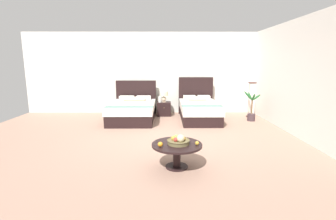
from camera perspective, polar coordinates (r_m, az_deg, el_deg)
ground_plane at (r=6.04m, az=-0.51°, el=-6.58°), size 10.16×10.11×0.02m
wall_back at (r=9.03m, az=-0.51°, el=8.56°), size 10.16×0.12×2.89m
wall_side_right at (r=6.99m, az=27.66°, el=6.70°), size 0.12×5.71×2.89m
bed_near_window at (r=7.96m, az=-8.18°, el=-0.08°), size 1.42×2.12×1.20m
bed_near_corner at (r=7.96m, az=7.18°, el=0.04°), size 1.21×2.07×1.32m
nightstand at (r=8.55m, az=-0.94°, el=0.28°), size 0.47×0.46×0.47m
table_lamp at (r=8.49m, az=-0.95°, el=3.48°), size 0.28×0.28×0.38m
vase at (r=8.46m, az=-1.91°, el=2.48°), size 0.11×0.11×0.20m
coffee_table at (r=4.29m, az=2.07°, el=-9.11°), size 0.87×0.87×0.43m
fruit_bowl at (r=4.23m, az=2.49°, el=-7.14°), size 0.39×0.39×0.19m
loose_apple at (r=4.21m, az=6.77°, el=-7.67°), size 0.07×0.07×0.07m
loose_orange at (r=4.10m, az=-1.80°, el=-7.99°), size 0.08×0.08×0.08m
floor_lamp_corner at (r=8.68m, az=18.79°, el=2.23°), size 0.21×0.21×1.18m
potted_palm at (r=8.18m, az=18.81°, el=-0.30°), size 0.54×0.59×0.96m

